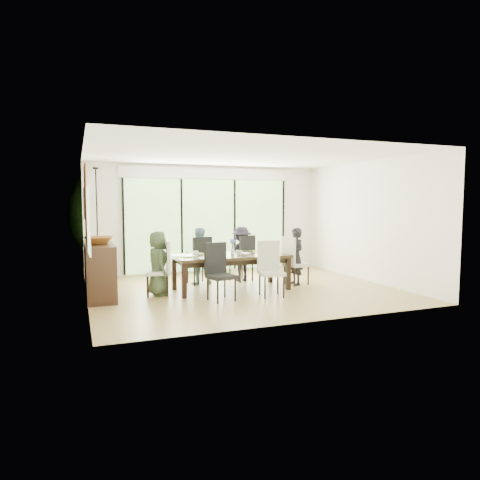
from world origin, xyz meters
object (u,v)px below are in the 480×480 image
object	(u,v)px
table_top	(231,256)
cup_c	(265,250)
chair_right_end	(296,260)
vase	(233,252)
chair_left_end	(157,268)
cup_b	(240,253)
person_right_end	(296,256)
bowl	(99,240)
person_left_end	(158,263)
person_far_left	(199,256)
person_far_right	(242,254)
sideboard	(99,270)
chair_far_left	(198,260)
chair_far_right	(241,258)
laptop	(191,257)
cup_a	(196,253)
chair_near_left	(221,272)
chair_near_right	(272,269)

from	to	relation	value
table_top	cup_c	bearing A→B (deg)	7.13
chair_right_end	vase	distance (m)	1.47
chair_left_end	cup_b	xyz separation A→B (m)	(1.65, -0.10, 0.23)
vase	cup_c	bearing A→B (deg)	3.81
person_right_end	bowl	bearing A→B (deg)	-96.06
person_left_end	person_far_left	bearing A→B (deg)	-54.83
person_far_right	sideboard	world-z (taller)	person_far_right
chair_far_left	person_far_right	bearing A→B (deg)	169.64
table_top	cup_b	world-z (taller)	cup_b
chair_left_end	person_right_end	size ratio (longest dim) A/B	0.85
chair_far_right	person_far_right	distance (m)	0.09
laptop	person_far_right	bearing A→B (deg)	14.79
table_top	cup_b	bearing A→B (deg)	-33.69
chair_far_right	vase	size ratio (longest dim) A/B	9.17
sideboard	table_top	bearing A→B (deg)	-7.65
laptop	cup_c	xyz separation A→B (m)	(1.65, 0.20, 0.03)
person_far_left	person_far_right	bearing A→B (deg)	-177.01
chair_far_right	person_left_end	xyz separation A→B (m)	(-2.03, -0.85, 0.09)
table_top	person_far_right	size ratio (longest dim) A/B	1.86
cup_a	sideboard	size ratio (longest dim) A/B	0.07
chair_left_end	person_left_end	size ratio (longest dim) A/B	0.85
vase	cup_b	world-z (taller)	vase
chair_near_left	cup_b	bearing A→B (deg)	37.80
chair_right_end	bowl	world-z (taller)	bowl
chair_near_left	cup_b	world-z (taller)	chair_near_left
chair_left_end	bowl	world-z (taller)	bowl
chair_right_end	person_right_end	distance (m)	0.09
chair_far_left	chair_near_right	size ratio (longest dim) A/B	1.00
table_top	chair_far_right	bearing A→B (deg)	57.09
vase	sideboard	distance (m)	2.61
cup_c	bowl	bearing A→B (deg)	177.60
table_top	cup_c	xyz separation A→B (m)	(0.80, 0.10, 0.07)
chair_right_end	person_left_end	bearing A→B (deg)	81.86
chair_near_left	cup_c	size ratio (longest dim) A/B	8.87
chair_far_right	cup_a	xyz separation A→B (m)	(-1.25, -0.70, 0.24)
cup_b	chair_near_left	bearing A→B (deg)	-130.17
sideboard	cup_c	bearing A→B (deg)	-4.12
chair_near_right	cup_b	bearing A→B (deg)	122.74
table_top	laptop	size ratio (longest dim) A/B	7.27
table_top	chair_far_left	distance (m)	0.98
chair_left_end	chair_right_end	distance (m)	3.00
person_far_left	cup_c	xyz separation A→B (m)	(1.25, -0.73, 0.15)
cup_b	sideboard	distance (m)	2.73
chair_far_right	bowl	distance (m)	3.19
chair_near_left	vase	size ratio (longest dim) A/B	9.17
person_far_left	cup_a	world-z (taller)	person_far_left
cup_a	cup_b	bearing A→B (deg)	-16.39
chair_far_left	person_far_left	distance (m)	0.09
chair_left_end	laptop	size ratio (longest dim) A/B	3.33
bowl	person_far_left	bearing A→B (deg)	15.85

